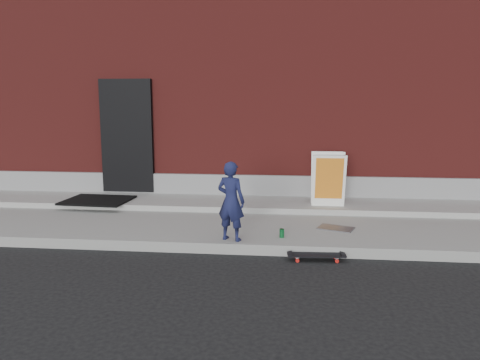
# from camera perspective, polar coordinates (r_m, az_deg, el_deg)

# --- Properties ---
(ground) EXTENTS (80.00, 80.00, 0.00)m
(ground) POSITION_cam_1_polar(r_m,az_deg,el_deg) (6.50, 0.12, -9.13)
(ground) COLOR black
(ground) RESTS_ON ground
(sidewalk) EXTENTS (20.00, 3.00, 0.15)m
(sidewalk) POSITION_cam_1_polar(r_m,az_deg,el_deg) (7.91, 1.24, -5.16)
(sidewalk) COLOR gray
(sidewalk) RESTS_ON ground
(apron) EXTENTS (20.00, 1.20, 0.10)m
(apron) POSITION_cam_1_polar(r_m,az_deg,el_deg) (8.75, 1.74, -2.88)
(apron) COLOR gray
(apron) RESTS_ON sidewalk
(building) EXTENTS (20.00, 8.10, 5.00)m
(building) POSITION_cam_1_polar(r_m,az_deg,el_deg) (13.14, 3.31, 11.32)
(building) COLOR maroon
(building) RESTS_ON ground
(child) EXTENTS (0.48, 0.39, 1.12)m
(child) POSITION_cam_1_polar(r_m,az_deg,el_deg) (6.52, -1.11, -2.59)
(child) COLOR #161A3F
(child) RESTS_ON sidewalk
(skateboard) EXTENTS (0.75, 0.24, 0.08)m
(skateboard) POSITION_cam_1_polar(r_m,az_deg,el_deg) (6.34, 9.30, -9.07)
(skateboard) COLOR #B11612
(skateboard) RESTS_ON ground
(pizza_sign) EXTENTS (0.57, 0.68, 0.95)m
(pizza_sign) POSITION_cam_1_polar(r_m,az_deg,el_deg) (8.46, 10.69, 0.16)
(pizza_sign) COLOR white
(pizza_sign) RESTS_ON apron
(soda_can) EXTENTS (0.09, 0.09, 0.13)m
(soda_can) POSITION_cam_1_polar(r_m,az_deg,el_deg) (6.78, 5.12, -6.47)
(soda_can) COLOR #187B3A
(soda_can) RESTS_ON sidewalk
(doormat) EXTENTS (1.23, 1.02, 0.03)m
(doormat) POSITION_cam_1_polar(r_m,az_deg,el_deg) (9.11, -16.96, -2.38)
(doormat) COLOR black
(doormat) RESTS_ON apron
(utility_plate) EXTENTS (0.61, 0.50, 0.02)m
(utility_plate) POSITION_cam_1_polar(r_m,az_deg,el_deg) (7.38, 11.60, -5.77)
(utility_plate) COLOR #535358
(utility_plate) RESTS_ON sidewalk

